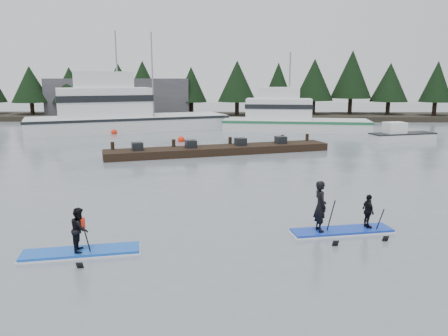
{
  "coord_description": "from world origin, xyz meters",
  "views": [
    {
      "loc": [
        0.34,
        -13.04,
        5.02
      ],
      "look_at": [
        0.0,
        6.0,
        1.1
      ],
      "focal_mm": 35.0,
      "sensor_mm": 36.0,
      "label": 1
    }
  ],
  "objects_px": {
    "paddleboard_solo": "(80,239)",
    "paddleboard_duo": "(339,216)",
    "floating_dock": "(220,150)",
    "fishing_boat_large": "(123,122)",
    "fishing_boat_medium": "(291,124)"
  },
  "relations": [
    {
      "from": "paddleboard_solo",
      "to": "paddleboard_duo",
      "type": "relative_size",
      "value": 0.99
    },
    {
      "from": "floating_dock",
      "to": "paddleboard_solo",
      "type": "height_order",
      "value": "paddleboard_solo"
    },
    {
      "from": "fishing_boat_large",
      "to": "fishing_boat_medium",
      "type": "relative_size",
      "value": 1.37
    },
    {
      "from": "paddleboard_solo",
      "to": "fishing_boat_medium",
      "type": "bearing_deg",
      "value": 59.46
    },
    {
      "from": "floating_dock",
      "to": "paddleboard_duo",
      "type": "height_order",
      "value": "paddleboard_duo"
    },
    {
      "from": "fishing_boat_medium",
      "to": "paddleboard_solo",
      "type": "distance_m",
      "value": 32.57
    },
    {
      "from": "fishing_boat_medium",
      "to": "paddleboard_solo",
      "type": "relative_size",
      "value": 4.17
    },
    {
      "from": "fishing_boat_medium",
      "to": "paddleboard_duo",
      "type": "distance_m",
      "value": 29.09
    },
    {
      "from": "paddleboard_duo",
      "to": "fishing_boat_large",
      "type": "bearing_deg",
      "value": 104.81
    },
    {
      "from": "fishing_boat_medium",
      "to": "paddleboard_duo",
      "type": "height_order",
      "value": "fishing_boat_medium"
    },
    {
      "from": "paddleboard_duo",
      "to": "fishing_boat_medium",
      "type": "bearing_deg",
      "value": 74.05
    },
    {
      "from": "fishing_boat_large",
      "to": "paddleboard_duo",
      "type": "relative_size",
      "value": 5.66
    },
    {
      "from": "fishing_boat_medium",
      "to": "paddleboard_solo",
      "type": "height_order",
      "value": "fishing_boat_medium"
    },
    {
      "from": "fishing_boat_large",
      "to": "floating_dock",
      "type": "height_order",
      "value": "fishing_boat_large"
    },
    {
      "from": "floating_dock",
      "to": "paddleboard_solo",
      "type": "relative_size",
      "value": 4.48
    }
  ]
}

